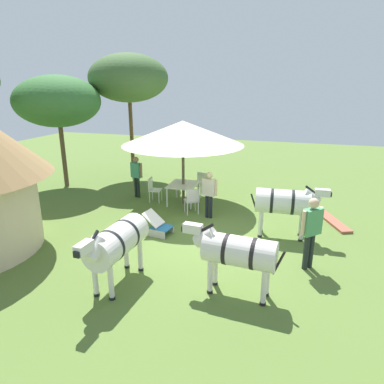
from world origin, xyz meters
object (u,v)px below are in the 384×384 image
(shade_umbrella, at_px, (183,133))
(guest_beside_umbrella, at_px, (136,173))
(patio_chair_near_lawn, at_px, (192,199))
(patio_chair_west_end, at_px, (201,183))
(striped_lounge_chair, at_px, (158,226))
(patio_dining_table, at_px, (183,186))
(zebra_nearest_camera, at_px, (116,242))
(standing_watcher, at_px, (311,227))
(patio_chair_east_end, at_px, (153,188))
(acacia_tree_far_lawn, at_px, (58,101))
(zebra_by_umbrella, at_px, (285,202))
(acacia_tree_left_background, at_px, (129,78))
(guest_behind_table, at_px, (209,191))
(zebra_toward_hut, at_px, (237,252))

(shade_umbrella, relative_size, guest_beside_umbrella, 2.69)
(shade_umbrella, bearing_deg, patio_chair_near_lawn, -146.84)
(patio_chair_west_end, height_order, striped_lounge_chair, patio_chair_west_end)
(patio_dining_table, height_order, zebra_nearest_camera, zebra_nearest_camera)
(shade_umbrella, distance_m, standing_watcher, 5.80)
(shade_umbrella, height_order, guest_beside_umbrella, shade_umbrella)
(patio_chair_east_end, bearing_deg, acacia_tree_far_lawn, -107.05)
(patio_chair_west_end, bearing_deg, zebra_by_umbrella, 155.33)
(striped_lounge_chair, bearing_deg, zebra_by_umbrella, 112.40)
(patio_chair_west_end, xyz_separation_m, acacia_tree_left_background, (1.94, 3.87, 3.93))
(striped_lounge_chair, bearing_deg, patio_chair_east_end, -145.85)
(guest_behind_table, bearing_deg, acacia_tree_far_lawn, 175.51)
(patio_dining_table, bearing_deg, patio_chair_west_end, -17.69)
(guest_behind_table, bearing_deg, patio_chair_east_end, 168.04)
(patio_chair_east_end, xyz_separation_m, striped_lounge_chair, (-2.66, -1.30, -0.26))
(acacia_tree_far_lawn, bearing_deg, shade_umbrella, -97.24)
(patio_chair_near_lawn, relative_size, zebra_toward_hut, 0.42)
(guest_beside_umbrella, bearing_deg, patio_chair_east_end, -1.60)
(patio_chair_near_lawn, relative_size, zebra_by_umbrella, 0.41)
(shade_umbrella, distance_m, striped_lounge_chair, 3.63)
(patio_chair_near_lawn, distance_m, zebra_by_umbrella, 3.19)
(striped_lounge_chair, relative_size, acacia_tree_far_lawn, 0.19)
(patio_chair_east_end, distance_m, striped_lounge_chair, 2.97)
(striped_lounge_chair, bearing_deg, zebra_toward_hut, 57.19)
(guest_behind_table, bearing_deg, zebra_nearest_camera, -91.49)
(patio_dining_table, height_order, zebra_toward_hut, zebra_toward_hut)
(shade_umbrella, bearing_deg, zebra_toward_hut, -150.94)
(patio_chair_west_end, relative_size, zebra_nearest_camera, 0.39)
(guest_beside_umbrella, bearing_deg, zebra_nearest_camera, -49.57)
(guest_beside_umbrella, relative_size, standing_watcher, 0.90)
(zebra_by_umbrella, relative_size, acacia_tree_far_lawn, 0.47)
(patio_chair_east_end, xyz_separation_m, patio_chair_near_lawn, (-0.83, -1.77, 0.00))
(patio_chair_near_lawn, distance_m, guest_beside_umbrella, 2.84)
(standing_watcher, bearing_deg, striped_lounge_chair, 123.80)
(guest_beside_umbrella, xyz_separation_m, striped_lounge_chair, (-2.95, -2.10, -0.70))
(patio_chair_east_end, distance_m, patio_chair_near_lawn, 1.95)
(zebra_by_umbrella, distance_m, acacia_tree_far_lawn, 9.88)
(patio_chair_west_end, distance_m, standing_watcher, 6.14)
(guest_beside_umbrella, height_order, striped_lounge_chair, guest_beside_umbrella)
(acacia_tree_left_background, bearing_deg, patio_chair_near_lawn, -133.90)
(zebra_toward_hut, bearing_deg, zebra_by_umbrella, -8.99)
(guest_behind_table, xyz_separation_m, acacia_tree_left_background, (4.14, 4.77, 3.52))
(zebra_by_umbrella, bearing_deg, acacia_tree_far_lawn, -108.64)
(patio_chair_near_lawn, bearing_deg, striped_lounge_chair, -137.65)
(guest_beside_umbrella, bearing_deg, patio_dining_table, 13.71)
(patio_dining_table, relative_size, striped_lounge_chair, 1.44)
(standing_watcher, bearing_deg, guest_beside_umbrella, 103.60)
(patio_dining_table, height_order, striped_lounge_chair, patio_dining_table)
(shade_umbrella, distance_m, guest_behind_table, 2.35)
(zebra_nearest_camera, relative_size, acacia_tree_left_background, 0.42)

